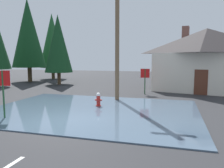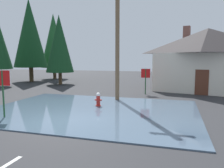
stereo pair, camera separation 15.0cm
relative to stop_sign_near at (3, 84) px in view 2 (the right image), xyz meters
The scene contains 11 objects.
ground_plane 3.54m from the stop_sign_near, ahead, with size 80.00×80.00×0.10m, color #2D2D30.
flood_puddle 4.67m from the stop_sign_near, 38.04° to the left, with size 11.41×8.48×0.05m, color #4C6075.
lane_stop_bar 4.21m from the stop_sign_near, 15.46° to the right, with size 4.46×0.30×0.01m, color silver.
stop_sign_near is the anchor object (origin of this frame).
fire_hydrant 5.23m from the stop_sign_near, 46.80° to the left, with size 0.43×0.37×0.85m.
utility_pole 8.04m from the stop_sign_near, 56.07° to the left, with size 1.60×0.28×9.98m.
stop_sign_far 10.67m from the stop_sign_near, 58.63° to the left, with size 0.74×0.19×2.07m.
house 16.61m from the stop_sign_near, 50.81° to the left, with size 9.92×8.01×5.93m.
pine_tree_tall_left 14.37m from the stop_sign_near, 108.31° to the left, with size 3.02×3.02×7.55m.
pine_tree_mid_left 18.27m from the stop_sign_near, 121.84° to the left, with size 4.00×4.00×10.00m.
pine_tree_short_left 21.26m from the stop_sign_near, 113.96° to the left, with size 3.57×3.57×8.94m.
Camera 2 is at (4.87, -9.14, 2.89)m, focal length 35.90 mm.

